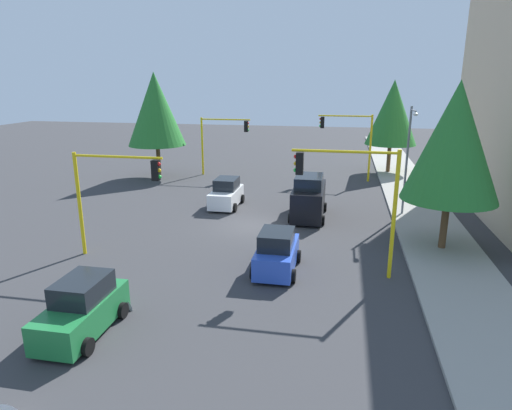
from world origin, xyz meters
TOP-DOWN VIEW (x-y plane):
  - ground_plane at (0.00, 0.00)m, footprint 120.00×120.00m
  - sidewalk_kerb at (-5.00, 10.50)m, footprint 80.00×4.00m
  - lane_arrow_near at (11.51, -3.00)m, footprint 2.40×1.10m
  - traffic_signal_near_left at (6.00, 5.71)m, footprint 0.36×4.59m
  - traffic_signal_far_right at (-14.00, -5.63)m, footprint 0.36×4.59m
  - traffic_signal_near_right at (6.00, -5.62)m, footprint 0.36×4.59m
  - traffic_signal_far_left at (-14.00, 5.71)m, footprint 0.36×4.59m
  - street_lamp_curbside at (-3.61, 9.20)m, footprint 2.15×0.28m
  - tree_roadside_far at (-18.00, 9.50)m, footprint 4.68×4.68m
  - tree_roadside_near at (2.00, 10.50)m, footprint 4.69×4.69m
  - tree_opposite_side at (-12.00, -11.00)m, footprint 5.02×5.02m
  - delivery_van_black at (-2.47, 3.21)m, footprint 4.80×2.22m
  - car_blue at (6.21, 2.44)m, footprint 3.72×2.00m
  - car_white at (-3.92, -2.62)m, footprint 3.79×1.98m
  - car_green at (12.68, -3.45)m, footprint 3.86×1.96m

SIDE VIEW (x-z plane):
  - ground_plane at x=0.00m, z-range 0.00..0.00m
  - lane_arrow_near at x=11.51m, z-range -0.54..0.56m
  - sidewalk_kerb at x=-5.00m, z-range 0.00..0.15m
  - car_blue at x=6.21m, z-range -0.09..1.88m
  - car_white at x=-3.92m, z-range -0.09..1.88m
  - car_green at x=12.68m, z-range -0.09..1.88m
  - delivery_van_black at x=-2.47m, z-range -0.11..2.67m
  - traffic_signal_near_right at x=6.00m, z-range 1.11..6.32m
  - traffic_signal_far_right at x=-14.00m, z-range 1.11..6.37m
  - traffic_signal_far_left at x=-14.00m, z-range 1.19..6.91m
  - traffic_signal_near_left at x=6.00m, z-range 1.19..6.97m
  - street_lamp_curbside at x=-3.61m, z-range 0.85..7.85m
  - tree_roadside_far at x=-18.00m, z-range 1.35..9.92m
  - tree_roadside_near at x=2.00m, z-range 1.35..9.95m
  - tree_opposite_side at x=-12.00m, z-range 1.46..10.68m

